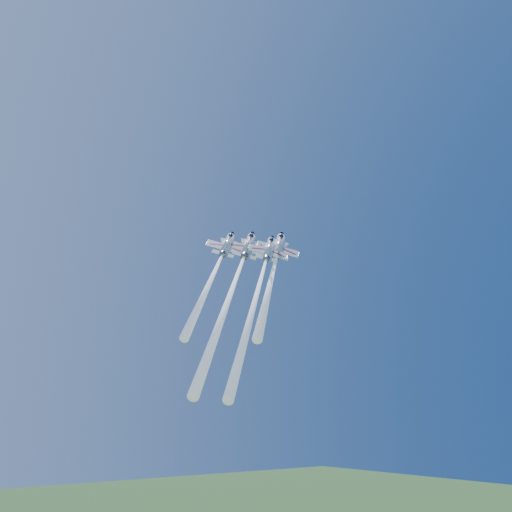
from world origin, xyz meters
TOP-DOWN VIEW (x-y plane):
  - jet_lead at (-11.69, -8.01)m, footprint 29.39×39.87m
  - jet_left at (-12.67, -2.88)m, footprint 22.72×29.90m
  - jet_right at (-3.78, -10.62)m, footprint 22.96×29.86m
  - jet_slot at (-12.59, -17.16)m, footprint 26.61×36.34m

SIDE VIEW (x-z plane):
  - jet_slot at x=-12.59m, z-range 44.67..85.77m
  - jet_lead at x=-11.69m, z-range 45.22..90.28m
  - jet_right at x=-3.78m, z-range 54.69..88.30m
  - jet_left at x=-12.67m, z-range 54.98..88.68m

